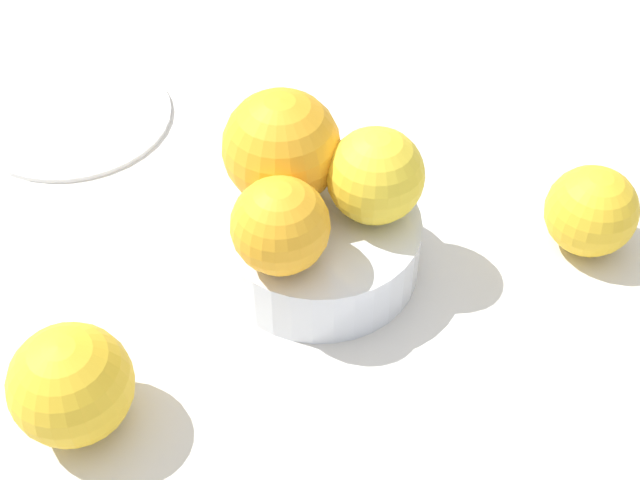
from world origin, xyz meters
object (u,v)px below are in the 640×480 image
orange_in_bowl_2 (375,176)px  orange_loose_1 (591,211)px  fruit_bowl (320,246)px  orange_in_bowl_1 (280,149)px  orange_in_bowl_0 (280,226)px  orange_loose_0 (73,387)px  side_plate (74,115)px

orange_in_bowl_2 → orange_loose_1: size_ratio=1.00×
fruit_bowl → orange_in_bowl_1: orange_in_bowl_1 is taller
orange_in_bowl_0 → orange_loose_0: 15.67cm
orange_loose_0 → fruit_bowl: bearing=0.6°
orange_in_bowl_0 → orange_loose_0: orange_in_bowl_0 is taller
orange_in_bowl_1 → orange_in_bowl_2: bearing=-57.8°
orange_loose_1 → side_plate: size_ratio=0.40×
fruit_bowl → orange_loose_0: (-19.35, -0.21, 1.56)cm
orange_loose_0 → orange_in_bowl_2: bearing=-3.7°
fruit_bowl → orange_in_bowl_2: 6.83cm
orange_in_bowl_1 → orange_loose_1: bearing=-42.7°
fruit_bowl → orange_loose_1: 19.38cm
orange_in_bowl_2 → orange_loose_0: bearing=176.3°
fruit_bowl → orange_loose_0: orange_loose_0 is taller
orange_in_bowl_1 → orange_in_bowl_0: bearing=-129.5°
orange_in_bowl_0 → side_plate: bearing=90.8°
orange_in_bowl_0 → orange_in_bowl_1: size_ratio=0.79×
orange_in_bowl_1 → orange_loose_0: (-19.24, -4.13, -4.85)cm
orange_loose_0 → side_plate: orange_loose_0 is taller
orange_loose_0 → orange_loose_1: bearing=-16.8°
fruit_bowl → side_plate: fruit_bowl is taller
fruit_bowl → orange_loose_1: size_ratio=2.12×
orange_in_bowl_1 → side_plate: size_ratio=0.49×
orange_in_bowl_0 → side_plate: orange_in_bowl_0 is taller
fruit_bowl → orange_loose_1: (15.99, -10.91, 1.15)cm
orange_in_bowl_2 → orange_in_bowl_1: bearing=122.2°
orange_in_bowl_0 → orange_in_bowl_1: (4.11, 4.99, 0.86)cm
orange_in_bowl_0 → orange_in_bowl_2: size_ratio=0.96×
fruit_bowl → orange_in_bowl_0: (-4.23, -1.06, 5.55)cm
fruit_bowl → orange_loose_1: bearing=-34.3°
fruit_bowl → orange_in_bowl_0: orange_in_bowl_0 is taller
orange_in_bowl_0 → orange_loose_0: (-15.12, 0.85, -4.00)cm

